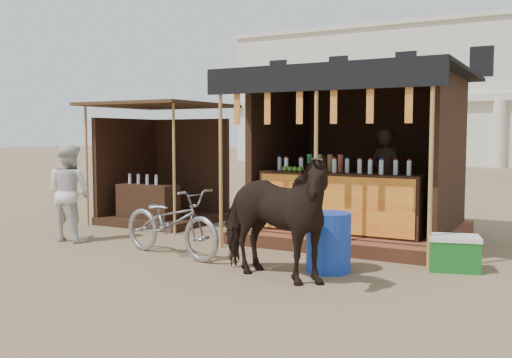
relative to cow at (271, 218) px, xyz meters
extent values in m
plane|color=#846B4C|center=(-1.02, -0.13, -0.77)|extent=(120.00, 120.00, 0.00)
cube|color=brown|center=(-0.02, 3.37, -0.66)|extent=(3.40, 2.80, 0.22)
cube|color=brown|center=(-0.02, 1.82, -0.67)|extent=(3.40, 0.35, 0.20)
cube|color=#351E13|center=(-0.02, 2.42, -0.08)|extent=(2.60, 0.55, 0.95)
cube|color=#F4511C|center=(-0.02, 2.14, -0.08)|extent=(2.50, 0.02, 0.88)
cube|color=#351E13|center=(-0.02, 4.62, 0.70)|extent=(3.00, 0.12, 2.50)
cube|color=#351E13|center=(-1.52, 3.37, 0.70)|extent=(0.12, 2.50, 2.50)
cube|color=#351E13|center=(1.48, 3.37, 0.70)|extent=(0.12, 2.50, 2.50)
cube|color=black|center=(-0.02, 3.17, 1.98)|extent=(3.60, 3.60, 0.06)
cube|color=black|center=(-0.02, 1.39, 1.80)|extent=(3.60, 0.06, 0.36)
cylinder|color=tan|center=(-1.62, 1.42, 0.60)|extent=(0.06, 0.06, 2.75)
cylinder|color=tan|center=(-0.02, 1.42, 0.60)|extent=(0.06, 0.06, 2.75)
cylinder|color=tan|center=(1.58, 1.42, 0.60)|extent=(0.06, 0.06, 2.75)
cube|color=red|center=(-1.32, 1.42, 1.43)|extent=(0.10, 0.02, 0.55)
cube|color=red|center=(-0.80, 1.42, 1.43)|extent=(0.10, 0.02, 0.55)
cube|color=red|center=(-0.28, 1.42, 1.43)|extent=(0.10, 0.02, 0.55)
cube|color=red|center=(0.24, 1.42, 1.43)|extent=(0.10, 0.02, 0.55)
cube|color=red|center=(0.76, 1.42, 1.43)|extent=(0.10, 0.02, 0.55)
cube|color=red|center=(1.28, 1.42, 1.43)|extent=(0.10, 0.02, 0.55)
imported|color=black|center=(0.42, 3.47, 0.27)|extent=(0.70, 0.56, 1.66)
cube|color=#351E13|center=(-4.02, 3.07, -0.70)|extent=(2.00, 2.00, 0.15)
cube|color=#351E13|center=(-4.02, 4.02, 0.28)|extent=(1.90, 0.10, 2.10)
cube|color=#351E13|center=(-4.97, 3.07, 0.28)|extent=(0.10, 1.90, 2.10)
cube|color=#472D19|center=(-4.02, 2.97, 1.58)|extent=(2.40, 2.40, 0.06)
cylinder|color=tan|center=(-5.07, 2.02, 0.40)|extent=(0.05, 0.05, 2.35)
cylinder|color=tan|center=(-2.97, 2.02, 0.40)|extent=(0.05, 0.05, 2.35)
cube|color=#351E13|center=(-4.02, 2.57, -0.37)|extent=(1.20, 0.50, 0.80)
imported|color=black|center=(0.00, 0.00, 0.00)|extent=(1.96, 1.19, 1.55)
imported|color=gray|center=(-1.92, 0.54, -0.27)|extent=(2.00, 1.01, 1.00)
imported|color=silver|center=(-4.15, 0.71, 0.04)|extent=(0.80, 0.64, 1.62)
cylinder|color=#183CB5|center=(0.44, 0.75, -0.39)|extent=(0.68, 0.68, 0.77)
cube|color=#176B21|center=(1.87, 1.59, -0.57)|extent=(0.71, 0.57, 0.40)
cube|color=white|center=(1.87, 1.59, -0.34)|extent=(0.74, 0.60, 0.06)
cube|color=silver|center=(-3.02, 29.87, 3.23)|extent=(26.00, 7.00, 8.00)
cube|color=silver|center=(-3.02, 26.27, 2.93)|extent=(26.00, 0.50, 0.40)
cube|color=silver|center=(-3.02, 26.37, 7.28)|extent=(26.00, 0.30, 0.25)
cylinder|color=silver|center=(-15.02, 26.27, 1.03)|extent=(0.70, 0.70, 3.60)
cylinder|color=silver|center=(-12.02, 26.27, 1.03)|extent=(0.70, 0.70, 3.60)
cylinder|color=silver|center=(-9.02, 26.27, 1.03)|extent=(0.70, 0.70, 3.60)
cylinder|color=silver|center=(-6.02, 26.27, 1.03)|extent=(0.70, 0.70, 3.60)
cylinder|color=silver|center=(-3.02, 26.27, 1.03)|extent=(0.70, 0.70, 3.60)
cylinder|color=silver|center=(-0.02, 26.27, 1.03)|extent=(0.70, 0.70, 3.60)
camera|label=1|loc=(3.11, -6.10, 1.01)|focal=40.00mm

